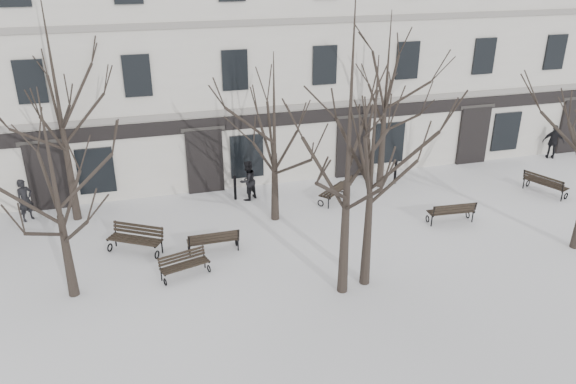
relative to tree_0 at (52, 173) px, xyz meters
name	(u,v)px	position (x,y,z in m)	size (l,w,h in m)	color
ground	(342,270)	(8.75, -0.92, -4.19)	(100.00, 100.00, 0.00)	white
building	(255,46)	(8.75, 12.04, 1.33)	(40.40, 10.20, 11.40)	silver
tree_0	(52,173)	(0.00, 0.00, 0.00)	(4.69, 4.69, 6.70)	black
tree_1	(373,150)	(9.19, -1.87, 0.46)	(5.20, 5.20, 7.43)	black
tree_2	(350,119)	(8.31, -2.12, 1.55)	(6.42, 6.42, 9.17)	black
tree_4	(55,83)	(-0.22, 5.69, 1.40)	(6.25, 6.25, 8.93)	black
tree_5	(274,119)	(7.54, 3.49, 0.02)	(4.71, 4.71, 6.73)	black
tree_6	(387,81)	(13.03, 5.46, 0.70)	(5.47, 5.47, 7.82)	black
bench_0	(184,264)	(3.53, 0.18, -3.74)	(1.73, 1.03, 0.83)	black
bench_1	(213,240)	(4.71, 1.46, -3.68)	(1.86, 0.69, 0.93)	black
bench_2	(452,211)	(14.22, 1.23, -3.68)	(1.90, 0.80, 0.94)	black
bench_3	(136,238)	(2.03, 2.29, -3.64)	(2.05, 1.64, 1.01)	black
bench_4	(337,190)	(10.56, 4.49, -3.67)	(1.88, 1.73, 0.96)	black
bench_5	(545,183)	(19.71, 2.63, -3.67)	(1.35, 1.99, 0.96)	black
bollard_a	(235,187)	(6.34, 5.82, -3.59)	(0.14, 0.14, 1.12)	black
bollard_b	(395,171)	(13.84, 5.56, -3.58)	(0.15, 0.15, 1.13)	black
pedestrian_a	(29,220)	(-2.11, 6.12, -4.19)	(0.64, 0.42, 1.76)	black
pedestrian_b	(248,199)	(6.87, 5.67, -4.19)	(0.86, 0.67, 1.77)	black
pedestrian_c	(550,158)	(23.20, 6.46, -4.19)	(1.05, 0.44, 1.79)	black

